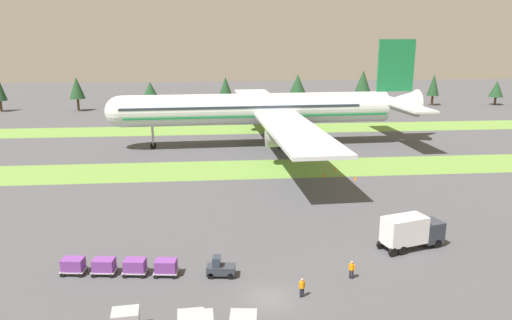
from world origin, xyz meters
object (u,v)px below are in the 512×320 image
(airliner, at_px, (267,109))
(ground_crew_loader, at_px, (352,269))
(taxiway_marker_0, at_px, (324,175))
(taxiway_marker_1, at_px, (336,170))
(cargo_dolly_fourth, at_px, (73,265))
(baggage_tug, at_px, (220,268))
(cargo_dolly_lead, at_px, (166,266))
(cargo_dolly_second, at_px, (135,266))
(catering_truck, at_px, (411,231))
(taxiway_marker_2, at_px, (355,178))
(ground_crew_marshaller, at_px, (302,287))
(cargo_dolly_third, at_px, (104,265))

(airliner, height_order, ground_crew_loader, airliner)
(taxiway_marker_0, relative_size, taxiway_marker_1, 1.02)
(cargo_dolly_fourth, bearing_deg, airliner, 162.53)
(taxiway_marker_1, bearing_deg, taxiway_marker_0, -133.98)
(cargo_dolly_fourth, bearing_deg, ground_crew_loader, 89.95)
(baggage_tug, bearing_deg, taxiway_marker_1, 157.31)
(airliner, xyz_separation_m, cargo_dolly_lead, (-15.71, -53.84, -6.55))
(cargo_dolly_second, relative_size, taxiway_marker_0, 4.62)
(airliner, relative_size, catering_truck, 10.54)
(cargo_dolly_lead, distance_m, cargo_dolly_fourth, 8.70)
(cargo_dolly_fourth, bearing_deg, baggage_tug, 90.00)
(ground_crew_loader, relative_size, taxiway_marker_0, 3.39)
(catering_truck, distance_m, taxiway_marker_2, 24.72)
(ground_crew_marshaller, bearing_deg, airliner, 72.17)
(baggage_tug, distance_m, taxiway_marker_2, 35.99)
(taxiway_marker_0, height_order, taxiway_marker_2, taxiway_marker_2)
(cargo_dolly_second, bearing_deg, ground_crew_loader, 89.94)
(airliner, relative_size, baggage_tug, 28.13)
(baggage_tug, height_order, taxiway_marker_1, baggage_tug)
(taxiway_marker_1, bearing_deg, taxiway_marker_2, -70.40)
(cargo_dolly_lead, distance_m, cargo_dolly_third, 5.80)
(cargo_dolly_second, bearing_deg, taxiway_marker_2, 140.92)
(taxiway_marker_0, xyz_separation_m, taxiway_marker_2, (4.38, -2.41, 0.09))
(cargo_dolly_second, bearing_deg, cargo_dolly_lead, 90.00)
(ground_crew_loader, bearing_deg, cargo_dolly_second, -158.05)
(airliner, height_order, cargo_dolly_third, airliner)
(cargo_dolly_fourth, distance_m, catering_truck, 33.68)
(catering_truck, relative_size, taxiway_marker_2, 10.63)
(cargo_dolly_fourth, bearing_deg, taxiway_marker_0, 141.27)
(baggage_tug, xyz_separation_m, ground_crew_marshaller, (6.84, -4.35, 0.13))
(taxiway_marker_2, bearing_deg, cargo_dolly_third, -139.43)
(cargo_dolly_second, distance_m, ground_crew_loader, 19.98)
(taxiway_marker_1, bearing_deg, cargo_dolly_lead, -126.41)
(cargo_dolly_third, height_order, catering_truck, catering_truck)
(cargo_dolly_lead, bearing_deg, airliner, 171.04)
(ground_crew_marshaller, relative_size, taxiway_marker_0, 3.39)
(airliner, xyz_separation_m, baggage_tug, (-10.72, -54.48, -6.66))
(cargo_dolly_lead, height_order, cargo_dolly_fourth, same)
(cargo_dolly_lead, xyz_separation_m, cargo_dolly_second, (-2.88, 0.37, 0.00))
(cargo_dolly_fourth, bearing_deg, cargo_dolly_second, 90.00)
(airliner, relative_size, taxiway_marker_0, 150.42)
(taxiway_marker_2, bearing_deg, cargo_dolly_lead, -133.05)
(taxiway_marker_2, bearing_deg, cargo_dolly_second, -136.38)
(baggage_tug, bearing_deg, taxiway_marker_2, 150.76)
(catering_truck, xyz_separation_m, taxiway_marker_2, (1.48, 24.63, -1.61))
(airliner, bearing_deg, catering_truck, -171.98)
(baggage_tug, bearing_deg, catering_truck, 109.43)
(catering_truck, bearing_deg, taxiway_marker_1, 164.07)
(airliner, xyz_separation_m, cargo_dolly_second, (-18.58, -53.47, -6.55))
(cargo_dolly_second, distance_m, cargo_dolly_third, 2.90)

